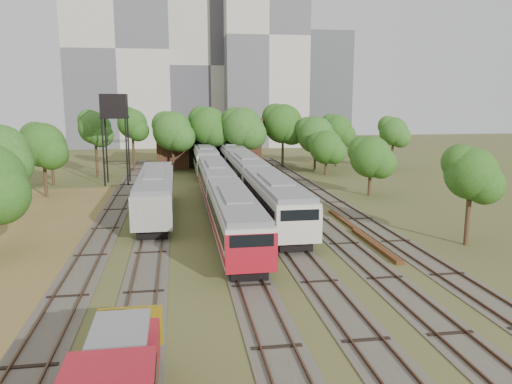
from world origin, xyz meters
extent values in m
plane|color=#475123|center=(0.00, 0.00, 0.00)|extent=(240.00, 240.00, 0.00)
cube|color=#4C473D|center=(-12.00, 25.00, 0.03)|extent=(2.60, 80.00, 0.06)
cube|color=#472D1E|center=(-12.72, 25.00, 0.12)|extent=(0.08, 80.00, 0.14)
cube|color=#472D1E|center=(-11.28, 25.00, 0.12)|extent=(0.08, 80.00, 0.14)
cube|color=#4C473D|center=(-8.00, 25.00, 0.03)|extent=(2.60, 80.00, 0.06)
cube|color=#472D1E|center=(-8.72, 25.00, 0.12)|extent=(0.08, 80.00, 0.14)
cube|color=#472D1E|center=(-7.28, 25.00, 0.12)|extent=(0.08, 80.00, 0.14)
cube|color=#4C473D|center=(-2.00, 25.00, 0.03)|extent=(2.60, 80.00, 0.06)
cube|color=#472D1E|center=(-2.72, 25.00, 0.12)|extent=(0.08, 80.00, 0.14)
cube|color=#472D1E|center=(-1.28, 25.00, 0.12)|extent=(0.08, 80.00, 0.14)
cube|color=#4C473D|center=(2.00, 25.00, 0.03)|extent=(2.60, 80.00, 0.06)
cube|color=#472D1E|center=(1.28, 25.00, 0.12)|extent=(0.08, 80.00, 0.14)
cube|color=#472D1E|center=(2.72, 25.00, 0.12)|extent=(0.08, 80.00, 0.14)
cube|color=#4C473D|center=(6.00, 25.00, 0.03)|extent=(2.60, 80.00, 0.06)
cube|color=#472D1E|center=(5.28, 25.00, 0.12)|extent=(0.08, 80.00, 0.14)
cube|color=#472D1E|center=(6.72, 25.00, 0.12)|extent=(0.08, 80.00, 0.14)
cube|color=#4C473D|center=(10.00, 25.00, 0.03)|extent=(2.60, 80.00, 0.06)
cube|color=#472D1E|center=(9.28, 25.00, 0.12)|extent=(0.08, 80.00, 0.14)
cube|color=#472D1E|center=(10.72, 25.00, 0.12)|extent=(0.08, 80.00, 0.14)
cube|color=black|center=(-2.00, 11.65, 0.41)|extent=(2.24, 15.64, 0.81)
cube|color=beige|center=(-2.00, 11.65, 2.08)|extent=(2.95, 17.00, 2.54)
cube|color=black|center=(-2.00, 11.65, 2.39)|extent=(3.01, 15.64, 0.86)
cube|color=slate|center=(-2.00, 11.65, 3.54)|extent=(2.71, 16.66, 0.37)
cube|color=maroon|center=(-2.00, 11.65, 1.37)|extent=(3.01, 16.66, 0.46)
cube|color=maroon|center=(-2.00, 3.20, 1.96)|extent=(2.99, 0.25, 2.29)
cube|color=black|center=(-2.00, 29.15, 0.41)|extent=(2.24, 15.64, 0.81)
cube|color=beige|center=(-2.00, 29.15, 2.08)|extent=(2.95, 17.00, 2.54)
cube|color=black|center=(-2.00, 29.15, 2.39)|extent=(3.01, 15.64, 0.86)
cube|color=slate|center=(-2.00, 29.15, 3.54)|extent=(2.71, 16.66, 0.37)
cube|color=maroon|center=(-2.00, 29.15, 1.37)|extent=(3.01, 16.66, 0.46)
cube|color=black|center=(2.00, 16.67, 0.43)|extent=(2.37, 15.64, 0.86)
cube|color=beige|center=(2.00, 16.67, 2.21)|extent=(3.13, 17.00, 2.69)
cube|color=black|center=(2.00, 16.67, 2.53)|extent=(3.19, 15.64, 0.92)
cube|color=slate|center=(2.00, 16.67, 3.75)|extent=(2.88, 16.66, 0.39)
cube|color=#1B6F23|center=(2.00, 16.67, 1.45)|extent=(3.19, 16.66, 0.48)
cube|color=beige|center=(2.00, 8.22, 2.07)|extent=(3.17, 0.25, 2.42)
cube|color=black|center=(2.00, 34.17, 0.43)|extent=(2.37, 15.64, 0.86)
cube|color=beige|center=(2.00, 34.17, 2.21)|extent=(3.13, 17.00, 2.69)
cube|color=black|center=(2.00, 34.17, 2.53)|extent=(3.19, 15.64, 0.92)
cube|color=slate|center=(2.00, 34.17, 3.75)|extent=(2.88, 16.66, 0.39)
cube|color=#1B6F23|center=(2.00, 34.17, 1.45)|extent=(3.19, 16.66, 0.48)
cube|color=black|center=(2.00, 51.67, 0.43)|extent=(2.37, 15.64, 0.86)
cube|color=beige|center=(2.00, 51.67, 2.21)|extent=(3.13, 17.00, 2.69)
cube|color=black|center=(2.00, 51.67, 2.53)|extent=(3.19, 15.64, 0.92)
cube|color=slate|center=(2.00, 51.67, 3.75)|extent=(2.88, 16.66, 0.39)
cube|color=#1B6F23|center=(2.00, 51.67, 1.45)|extent=(3.19, 16.66, 0.48)
cube|color=black|center=(-2.00, 47.65, 0.42)|extent=(2.30, 14.72, 0.84)
cube|color=beige|center=(-2.00, 47.65, 2.14)|extent=(3.03, 16.00, 2.61)
cube|color=black|center=(-2.00, 47.65, 2.46)|extent=(3.09, 14.72, 0.89)
cube|color=slate|center=(-2.00, 47.65, 3.64)|extent=(2.79, 15.68, 0.38)
cube|color=#1B6F23|center=(-2.00, 47.65, 1.41)|extent=(3.09, 15.68, 0.47)
cube|color=beige|center=(-2.00, 39.70, 2.01)|extent=(3.07, 0.25, 2.35)
cube|color=maroon|center=(-8.00, -7.33, 1.53)|extent=(2.32, 4.40, 1.39)
cube|color=gold|center=(-8.00, -4.18, 1.49)|extent=(2.51, 0.20, 1.67)
cube|color=slate|center=(-8.00, -8.13, 3.07)|extent=(1.86, 3.60, 0.19)
cube|color=black|center=(-8.00, 21.93, 0.43)|extent=(2.34, 16.56, 0.85)
cube|color=gray|center=(-8.00, 21.93, 2.18)|extent=(3.08, 18.00, 2.66)
cube|color=black|center=(-8.00, 21.93, 2.50)|extent=(3.14, 16.56, 0.90)
cube|color=slate|center=(-8.00, 21.93, 3.70)|extent=(2.84, 17.64, 0.38)
cylinder|color=black|center=(-14.83, 39.28, 4.10)|extent=(0.20, 0.20, 8.20)
cylinder|color=black|center=(-12.06, 39.28, 4.10)|extent=(0.20, 0.20, 8.20)
cylinder|color=black|center=(-14.83, 42.05, 4.10)|extent=(0.20, 0.20, 8.20)
cylinder|color=black|center=(-12.06, 42.05, 4.10)|extent=(0.20, 0.20, 8.20)
cube|color=black|center=(-13.45, 40.66, 8.30)|extent=(3.23, 3.23, 0.20)
cube|color=black|center=(-13.45, 40.66, 9.78)|extent=(3.07, 3.07, 2.77)
cube|color=#573218|center=(8.00, 9.51, 0.14)|extent=(0.56, 8.34, 0.28)
cube|color=#573218|center=(8.20, 17.09, 0.12)|extent=(0.46, 7.31, 0.24)
cube|color=#371C14|center=(-1.00, 58.00, 2.75)|extent=(16.00, 11.00, 5.50)
cube|color=#371C14|center=(-5.00, 58.00, 6.10)|extent=(8.45, 11.55, 2.96)
cube|color=#371C14|center=(3.00, 58.00, 6.10)|extent=(8.45, 11.55, 2.96)
cube|color=black|center=(-1.00, 52.55, 2.20)|extent=(6.40, 0.15, 4.12)
cylinder|color=#382616|center=(-21.42, 23.19, 2.25)|extent=(0.36, 0.36, 4.50)
cylinder|color=#382616|center=(-20.15, 32.87, 2.23)|extent=(0.36, 0.36, 4.47)
sphere|color=#265115|center=(-20.15, 32.87, 5.69)|extent=(4.75, 4.75, 4.75)
cylinder|color=#382616|center=(-21.12, 40.37, 1.80)|extent=(0.36, 0.36, 3.61)
sphere|color=#265115|center=(-21.12, 40.37, 4.59)|extent=(3.88, 3.88, 3.88)
cylinder|color=#382616|center=(-16.87, 47.07, 2.63)|extent=(0.36, 0.36, 5.27)
sphere|color=#265115|center=(-16.87, 47.07, 6.70)|extent=(4.39, 4.39, 4.39)
cylinder|color=#382616|center=(-12.39, 52.77, 2.75)|extent=(0.36, 0.36, 5.50)
sphere|color=#265115|center=(-12.39, 52.77, 7.00)|extent=(4.32, 4.32, 4.32)
cylinder|color=#382616|center=(-6.54, 51.06, 2.34)|extent=(0.36, 0.36, 4.68)
sphere|color=#265115|center=(-6.54, 51.06, 5.96)|extent=(5.75, 5.75, 5.75)
cylinder|color=#382616|center=(-1.21, 51.81, 2.60)|extent=(0.36, 0.36, 5.19)
sphere|color=#265115|center=(-1.21, 51.81, 6.61)|extent=(5.66, 5.66, 5.66)
cylinder|color=#382616|center=(3.67, 49.55, 2.52)|extent=(0.36, 0.36, 5.04)
sphere|color=#265115|center=(3.67, 49.55, 6.42)|extent=(5.91, 5.91, 5.91)
cylinder|color=#382616|center=(10.39, 52.80, 2.67)|extent=(0.36, 0.36, 5.34)
sphere|color=#265115|center=(10.39, 52.80, 6.80)|extent=(6.07, 6.07, 6.07)
cylinder|color=#382616|center=(14.49, 48.81, 2.09)|extent=(0.36, 0.36, 4.18)
sphere|color=#265115|center=(14.49, 48.81, 5.32)|extent=(5.46, 5.46, 5.46)
cylinder|color=#382616|center=(19.01, 52.52, 2.26)|extent=(0.36, 0.36, 4.52)
sphere|color=#265115|center=(19.01, 52.52, 5.75)|extent=(4.88, 4.88, 4.88)
cylinder|color=#382616|center=(26.31, 47.76, 2.27)|extent=(0.36, 0.36, 4.54)
sphere|color=#265115|center=(26.31, 47.76, 5.78)|extent=(4.24, 4.24, 4.24)
cylinder|color=#382616|center=(14.73, 8.92, 2.08)|extent=(0.36, 0.36, 4.15)
sphere|color=#265115|center=(14.73, 8.92, 5.29)|extent=(3.76, 3.76, 3.76)
cylinder|color=#382616|center=(14.95, 28.21, 1.70)|extent=(0.36, 0.36, 3.39)
sphere|color=#265115|center=(14.95, 28.21, 4.31)|extent=(4.56, 4.56, 4.56)
cylinder|color=#382616|center=(14.76, 44.09, 1.53)|extent=(0.36, 0.36, 3.06)
sphere|color=#265115|center=(14.76, 44.09, 3.89)|extent=(4.72, 4.72, 4.72)
cube|color=#BEB5A6|center=(-18.00, 95.00, 21.00)|extent=(22.00, 16.00, 42.00)
cube|color=#B6B0A5|center=(2.00, 100.00, 18.00)|extent=(20.00, 18.00, 36.00)
cube|color=#BEB5A6|center=(14.00, 92.00, 24.00)|extent=(18.00, 16.00, 48.00)
cube|color=#464A4F|center=(34.00, 110.00, 14.00)|extent=(12.00, 12.00, 28.00)
camera|label=1|loc=(-5.98, -23.42, 10.46)|focal=35.00mm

